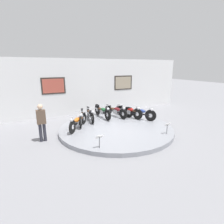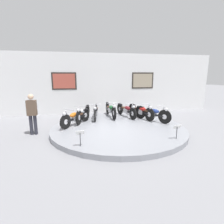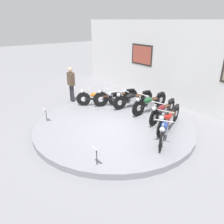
# 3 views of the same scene
# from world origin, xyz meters

# --- Properties ---
(ground_plane) EXTENTS (60.00, 60.00, 0.00)m
(ground_plane) POSITION_xyz_m (0.00, 0.00, 0.00)
(ground_plane) COLOR gray
(display_platform) EXTENTS (5.60, 5.60, 0.18)m
(display_platform) POSITION_xyz_m (0.00, 0.00, 0.09)
(display_platform) COLOR gray
(display_platform) RESTS_ON ground_plane
(back_wall) EXTENTS (14.00, 0.22, 3.60)m
(back_wall) POSITION_xyz_m (0.00, 3.73, 1.80)
(back_wall) COLOR white
(back_wall) RESTS_ON ground_plane
(motorcycle_orange) EXTENTS (1.25, 1.57, 0.78)m
(motorcycle_orange) POSITION_xyz_m (-1.79, 0.54, 0.55)
(motorcycle_orange) COLOR black
(motorcycle_orange) RESTS_ON display_platform
(motorcycle_silver) EXTENTS (0.75, 1.91, 0.80)m
(motorcycle_silver) POSITION_xyz_m (-1.44, 1.17, 0.57)
(motorcycle_silver) COLOR black
(motorcycle_silver) RESTS_ON display_platform
(motorcycle_black) EXTENTS (0.54, 1.95, 0.78)m
(motorcycle_black) POSITION_xyz_m (-0.80, 1.61, 0.56)
(motorcycle_black) COLOR black
(motorcycle_black) RESTS_ON display_platform
(motorcycle_green) EXTENTS (0.54, 2.02, 0.81)m
(motorcycle_green) POSITION_xyz_m (0.00, 1.77, 0.58)
(motorcycle_green) COLOR black
(motorcycle_green) RESTS_ON display_platform
(motorcycle_maroon) EXTENTS (0.63, 1.91, 0.78)m
(motorcycle_maroon) POSITION_xyz_m (0.81, 1.61, 0.55)
(motorcycle_maroon) COLOR black
(motorcycle_maroon) RESTS_ON display_platform
(motorcycle_red) EXTENTS (0.75, 1.90, 0.80)m
(motorcycle_red) POSITION_xyz_m (1.44, 1.17, 0.57)
(motorcycle_red) COLOR black
(motorcycle_red) RESTS_ON display_platform
(motorcycle_blue) EXTENTS (1.13, 1.70, 0.80)m
(motorcycle_blue) POSITION_xyz_m (1.79, 0.54, 0.57)
(motorcycle_blue) COLOR black
(motorcycle_blue) RESTS_ON display_platform
(info_placard_front_left) EXTENTS (0.26, 0.11, 0.51)m
(info_placard_front_left) POSITION_xyz_m (-1.62, -1.83, 0.55)
(info_placard_front_left) COLOR #333338
(info_placard_front_left) RESTS_ON display_platform
(info_placard_front_centre) EXTENTS (0.26, 0.11, 0.51)m
(info_placard_front_centre) POSITION_xyz_m (1.62, -1.83, 0.55)
(info_placard_front_centre) COLOR #333338
(info_placard_front_centre) RESTS_ON display_platform
(visitor_standing) EXTENTS (0.36, 0.22, 1.63)m
(visitor_standing) POSITION_xyz_m (-3.43, 0.15, 0.92)
(visitor_standing) COLOR #2D2D38
(visitor_standing) RESTS_ON ground_plane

